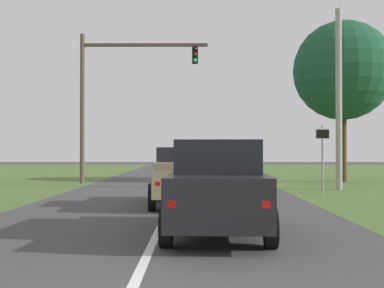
{
  "coord_description": "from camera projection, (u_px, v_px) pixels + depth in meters",
  "views": [
    {
      "loc": [
        0.8,
        -4.96,
        1.78
      ],
      "look_at": [
        0.69,
        17.74,
        2.05
      ],
      "focal_mm": 47.8,
      "sensor_mm": 36.0,
      "label": 1
    }
  ],
  "objects": [
    {
      "name": "utility_pole_right",
      "position": [
        339.0,
        99.0,
        22.85
      ],
      "size": [
        0.28,
        0.28,
        8.13
      ],
      "primitive_type": "cylinder",
      "color": "#9E998E",
      "rests_on": "ground_plane"
    },
    {
      "name": "traffic_light",
      "position": [
        114.0,
        86.0,
        27.28
      ],
      "size": [
        6.82,
        0.4,
        8.01
      ],
      "color": "brown",
      "rests_on": "ground_plane"
    },
    {
      "name": "red_suv_near",
      "position": [
        218.0,
        185.0,
        10.83
      ],
      "size": [
        2.27,
        4.82,
        1.98
      ],
      "color": "black",
      "rests_on": "ground_plane"
    },
    {
      "name": "pickup_truck_lead",
      "position": [
        183.0,
        176.0,
        16.41
      ],
      "size": [
        2.37,
        4.97,
        1.86
      ],
      "color": "tan",
      "rests_on": "ground_plane"
    },
    {
      "name": "oak_tree_right",
      "position": [
        343.0,
        71.0,
        28.52
      ],
      "size": [
        5.54,
        5.54,
        9.01
      ],
      "color": "#4C351E",
      "rests_on": "ground_plane"
    },
    {
      "name": "keep_moving_sign",
      "position": [
        323.0,
        150.0,
        20.93
      ],
      "size": [
        0.6,
        0.09,
        2.79
      ],
      "color": "gray",
      "rests_on": "ground_plane"
    },
    {
      "name": "ground_plane",
      "position": [
        170.0,
        204.0,
        16.92
      ],
      "size": [
        120.0,
        120.0,
        0.0
      ],
      "primitive_type": "plane",
      "color": "#424244"
    }
  ]
}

